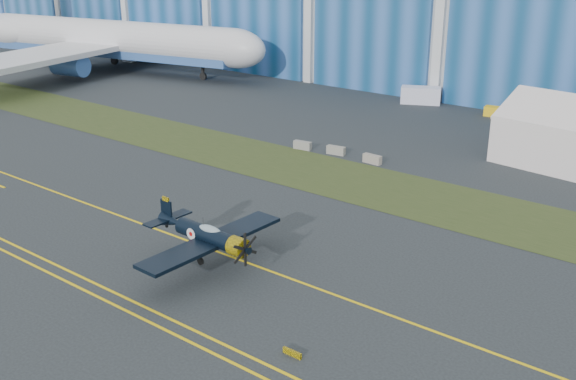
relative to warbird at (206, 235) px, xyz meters
The scene contains 13 objects.
ground 13.49m from the warbird, 146.40° to the left, with size 260.00×260.00×0.00m, color #2B3034.
grass_median 24.15m from the warbird, 117.35° to the left, with size 260.00×10.00×0.02m, color #475128.
taxiway_centreline 11.56m from the warbird, 168.07° to the left, with size 200.00×0.20×0.02m, color yellow.
edge_line_near 13.40m from the warbird, 146.99° to the right, with size 80.00×0.20×0.02m, color yellow.
edge_line_far 12.90m from the warbird, 150.80° to the right, with size 80.00×0.20×0.02m, color yellow.
guard_board_right 12.15m from the warbird, 23.06° to the right, with size 1.20×0.15×0.35m, color yellow.
warbird is the anchor object (origin of this frame).
shipping_container 55.43m from the warbird, 102.43° to the left, with size 5.36×2.14×2.32m, color white.
tug 53.51m from the warbird, 91.29° to the left, with size 2.15×1.35×1.26m, color yellow.
cart 87.60m from the warbird, 143.92° to the left, with size 2.16×1.30×1.30m, color silver.
barrier_a 29.16m from the warbird, 113.83° to the left, with size 2.00×0.60×0.90m, color gray.
barrier_b 28.51m from the warbird, 106.06° to the left, with size 2.00×0.60×0.90m, color gray.
barrier_c 27.35m from the warbird, 96.86° to the left, with size 2.00×0.60×0.90m, color gray.
Camera 1 is at (41.07, -36.79, 21.32)m, focal length 42.00 mm.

